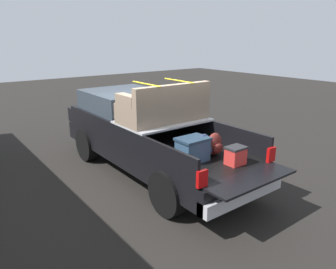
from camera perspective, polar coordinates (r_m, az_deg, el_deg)
ground_plane at (r=7.83m, az=-2.69°, el=-6.71°), size 40.00×40.00×0.00m
pickup_truck at (r=7.78m, az=-4.27°, el=0.64°), size 6.05×2.06×2.23m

